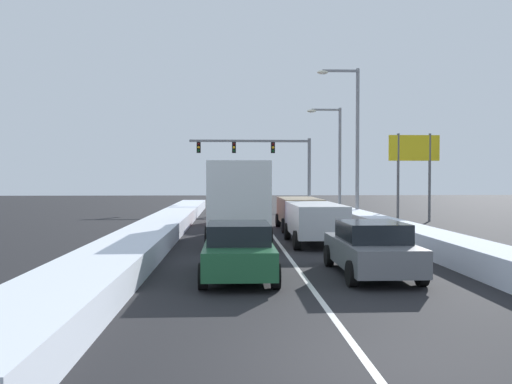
% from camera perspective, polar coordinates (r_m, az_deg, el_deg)
% --- Properties ---
extents(ground_plane, '(120.00, 120.00, 0.00)m').
position_cam_1_polar(ground_plane, '(23.12, 2.25, -5.26)').
color(ground_plane, black).
extents(lane_stripe_between_right_lane_and_center_lane, '(0.14, 42.78, 0.01)m').
position_cam_1_polar(lane_stripe_between_right_lane_and_center_lane, '(26.97, 1.52, -4.27)').
color(lane_stripe_between_right_lane_and_center_lane, silver).
rests_on(lane_stripe_between_right_lane_and_center_lane, ground).
extents(snow_bank_right_shoulder, '(1.50, 42.78, 0.78)m').
position_cam_1_polar(snow_bank_right_shoulder, '(27.83, 12.49, -3.33)').
color(snow_bank_right_shoulder, silver).
rests_on(snow_bank_right_shoulder, ground).
extents(snow_bank_left_shoulder, '(2.04, 42.78, 0.73)m').
position_cam_1_polar(snow_bank_left_shoulder, '(27.06, -9.76, -3.51)').
color(snow_bank_left_shoulder, silver).
rests_on(snow_bank_left_shoulder, ground).
extents(sedan_gray_right_lane_nearest, '(2.00, 4.50, 1.51)m').
position_cam_1_polar(sedan_gray_right_lane_nearest, '(15.24, 12.26, -5.92)').
color(sedan_gray_right_lane_nearest, slate).
rests_on(sedan_gray_right_lane_nearest, ground).
extents(suv_silver_right_lane_second, '(2.16, 4.90, 1.67)m').
position_cam_1_polar(suv_silver_right_lane_second, '(21.91, 6.35, -2.97)').
color(suv_silver_right_lane_second, '#B7BABF').
rests_on(suv_silver_right_lane_second, ground).
extents(suv_tan_right_lane_third, '(2.16, 4.90, 1.67)m').
position_cam_1_polar(suv_tan_right_lane_third, '(27.93, 4.67, -2.00)').
color(suv_tan_right_lane_third, '#937F60').
rests_on(suv_tan_right_lane_third, ground).
extents(sedan_green_center_lane_nearest, '(2.00, 4.50, 1.51)m').
position_cam_1_polar(sedan_green_center_lane_nearest, '(14.55, -1.90, -6.24)').
color(sedan_green_center_lane_nearest, '#1E5633').
rests_on(sedan_green_center_lane_nearest, ground).
extents(box_truck_center_lane_second, '(2.53, 7.20, 3.36)m').
position_cam_1_polar(box_truck_center_lane_second, '(22.36, -1.97, -0.60)').
color(box_truck_center_lane_second, navy).
rests_on(box_truck_center_lane_second, ground).
extents(suv_red_center_lane_third, '(2.16, 4.90, 1.67)m').
position_cam_1_polar(suv_red_center_lane_third, '(31.35, -2.22, -1.61)').
color(suv_red_center_lane_third, maroon).
rests_on(suv_red_center_lane_third, ground).
extents(traffic_light_gantry, '(10.60, 0.47, 6.20)m').
position_cam_1_polar(traffic_light_gantry, '(46.34, 1.19, 3.99)').
color(traffic_light_gantry, slate).
rests_on(traffic_light_gantry, ground).
extents(street_lamp_right_near, '(2.66, 0.36, 9.49)m').
position_cam_1_polar(street_lamp_right_near, '(33.58, 10.33, 6.37)').
color(street_lamp_right_near, gray).
rests_on(street_lamp_right_near, ground).
extents(street_lamp_right_mid, '(2.66, 0.36, 8.10)m').
position_cam_1_polar(street_lamp_right_mid, '(41.22, 8.51, 4.46)').
color(street_lamp_right_mid, gray).
rests_on(street_lamp_right_mid, ground).
extents(roadside_sign_right, '(3.20, 0.16, 5.50)m').
position_cam_1_polar(roadside_sign_right, '(34.54, 16.63, 3.60)').
color(roadside_sign_right, '#59595B').
rests_on(roadside_sign_right, ground).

